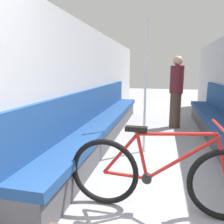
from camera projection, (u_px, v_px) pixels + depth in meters
wall_left at (89, 85)px, 4.07m from camera, size 0.10×9.52×2.08m
bench_seat_row_left at (103, 123)px, 4.19m from camera, size 0.48×5.27×0.98m
bicycle at (162, 176)px, 2.01m from camera, size 1.78×0.46×0.87m
grab_pole_near at (145, 91)px, 3.41m from camera, size 0.08×0.08×2.06m
passenger_standing at (176, 91)px, 4.95m from camera, size 0.30×0.30×1.62m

